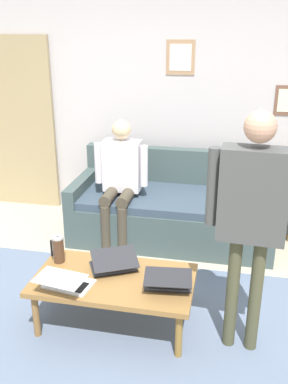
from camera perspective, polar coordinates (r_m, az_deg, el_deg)
ground_plane at (r=3.44m, az=-1.98°, el=-17.35°), size 7.68×7.68×0.00m
area_rug at (r=3.40m, az=-4.29°, el=-17.82°), size 2.96×2.03×0.01m
back_wall at (r=4.92m, az=4.00°, el=11.90°), size 7.04×0.11×2.70m
interior_door at (r=5.45m, az=-15.88°, el=8.58°), size 0.82×0.09×2.05m
couch at (r=4.61m, az=3.80°, el=-2.36°), size 2.07×0.94×0.88m
coffee_table at (r=3.27m, az=-3.98°, el=-11.87°), size 1.18×0.65×0.40m
laptop_left at (r=3.33m, az=-4.04°, el=-9.46°), size 0.43×0.41×0.16m
laptop_center at (r=3.15m, az=-10.32°, el=-11.66°), size 0.38×0.37×0.12m
laptop_right at (r=3.12m, az=3.22°, el=-11.70°), size 0.36×0.35×0.13m
french_press at (r=3.45m, az=-11.28°, el=-7.43°), size 0.11×0.09×0.25m
person_standing at (r=2.78m, az=14.18°, el=-1.89°), size 0.59×0.21×1.69m
person_seated at (r=4.34m, az=-3.16°, el=2.16°), size 0.55×0.51×1.28m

